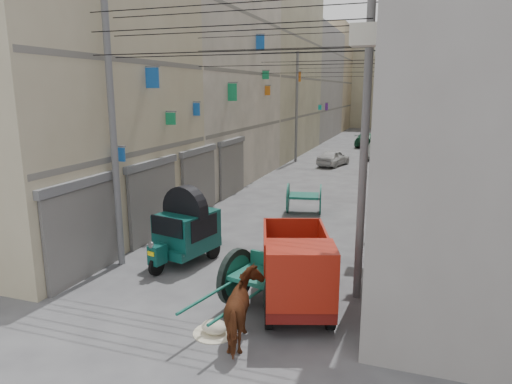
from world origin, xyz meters
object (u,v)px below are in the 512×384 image
at_px(second_cart, 304,198).
at_px(distant_car_white, 333,158).
at_px(mini_truck, 297,276).
at_px(auto_rickshaw, 186,228).
at_px(distant_car_grey, 378,151).
at_px(tonga_cart, 258,281).
at_px(horse, 244,310).
at_px(distant_car_green, 367,140).
at_px(feed_sack, 214,327).

height_order(second_cart, distant_car_white, second_cart).
bearing_deg(mini_truck, auto_rickshaw, 133.63).
bearing_deg(distant_car_grey, second_cart, -88.01).
relative_size(tonga_cart, distant_car_grey, 0.89).
distance_m(auto_rickshaw, mini_truck, 4.66).
xyz_separation_m(tonga_cart, horse, (0.21, -1.49, 0.00)).
bearing_deg(horse, tonga_cart, -98.08).
bearing_deg(tonga_cart, second_cart, 110.19).
distance_m(tonga_cart, second_cart, 9.24).
xyz_separation_m(auto_rickshaw, horse, (3.38, -3.84, -0.34)).
relative_size(auto_rickshaw, distant_car_white, 0.81).
xyz_separation_m(mini_truck, distant_car_grey, (-0.17, 26.71, -0.33)).
height_order(horse, distant_car_green, horse).
bearing_deg(tonga_cart, distant_car_white, 109.00).
relative_size(tonga_cart, mini_truck, 0.87).
distance_m(distant_car_white, distant_car_green, 12.56).
xyz_separation_m(horse, distant_car_grey, (0.56, 28.37, -0.12)).
xyz_separation_m(mini_truck, distant_car_green, (-1.80, 34.79, -0.30)).
relative_size(tonga_cart, distant_car_white, 0.99).
bearing_deg(second_cart, distant_car_grey, 73.49).
relative_size(mini_truck, distant_car_grey, 1.02).
bearing_deg(horse, feed_sack, -24.50).
height_order(mini_truck, distant_car_green, mini_truck).
distance_m(auto_rickshaw, tonga_cart, 3.96).
bearing_deg(mini_truck, tonga_cart, 171.70).
xyz_separation_m(auto_rickshaw, tonga_cart, (3.17, -2.35, -0.34)).
xyz_separation_m(second_cart, feed_sack, (0.45, -10.57, -0.55)).
height_order(auto_rickshaw, mini_truck, mini_truck).
relative_size(mini_truck, distant_car_white, 1.14).
bearing_deg(tonga_cart, horse, -68.00).
distance_m(mini_truck, distant_car_white, 22.47).
height_order(auto_rickshaw, distant_car_grey, auto_rickshaw).
distance_m(auto_rickshaw, horse, 5.13).
height_order(distant_car_white, distant_car_grey, distant_car_grey).
relative_size(distant_car_white, distant_car_green, 0.76).
xyz_separation_m(feed_sack, distant_car_green, (-0.32, 36.33, 0.49)).
bearing_deg(distant_car_green, horse, 96.19).
height_order(second_cart, distant_car_grey, second_cart).
height_order(tonga_cart, distant_car_white, tonga_cart).
bearing_deg(distant_car_green, mini_truck, 97.47).
relative_size(auto_rickshaw, distant_car_green, 0.61).
xyz_separation_m(tonga_cart, distant_car_white, (-1.96, 22.44, -0.17)).
bearing_deg(distant_car_grey, auto_rickshaw, -91.44).
relative_size(auto_rickshaw, feed_sack, 4.54).
height_order(tonga_cart, distant_car_grey, tonga_cart).
bearing_deg(feed_sack, distant_car_white, 93.41).
xyz_separation_m(auto_rickshaw, feed_sack, (2.63, -3.73, -0.94)).
bearing_deg(distant_car_white, distant_car_green, -80.55).
bearing_deg(distant_car_white, horse, 109.66).
relative_size(distant_car_white, distant_car_grey, 0.89).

